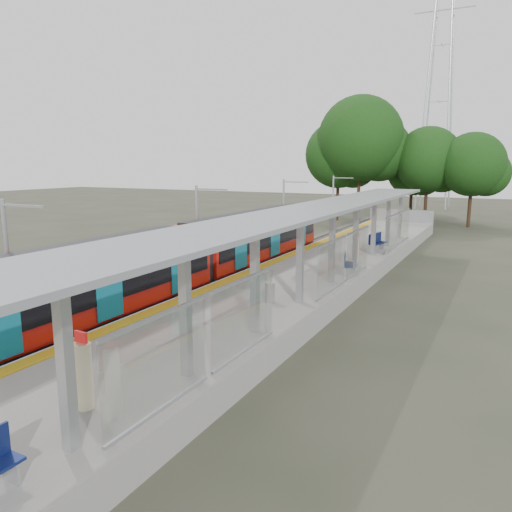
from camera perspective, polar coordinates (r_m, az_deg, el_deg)
The scene contains 14 objects.
trackbed at distance 28.83m, azimuth -2.53°, elevation -2.46°, with size 3.00×70.00×0.24m, color #59544C.
platform at distance 26.86m, azimuth 5.85°, elevation -2.65°, with size 6.00×50.00×1.00m, color gray.
tactile_strip at distance 27.75m, azimuth 0.96°, elevation -1.08°, with size 0.60×50.00×0.02m, color gold.
end_fence at distance 50.49m, azimuth 16.26°, elevation 4.45°, with size 6.00×0.10×1.20m, color #9EA0A5.
train at distance 24.81m, azimuth -7.55°, elevation -0.12°, with size 2.74×27.60×3.62m.
canopy at distance 22.15m, azimuth 6.31°, elevation 4.24°, with size 3.27×38.00×3.66m.
pylon at distance 79.07m, azimuth 20.33°, elevation 18.96°, with size 8.00×4.00×38.00m, color #9EA0A5, non-canonical shape.
tree_cluster at distance 57.94m, azimuth 14.63°, elevation 11.43°, with size 21.40×13.26×13.96m.
catenary_masts at distance 28.38m, azimuth -6.59°, elevation 3.00°, with size 2.08×48.16×5.40m.
bench_mid at distance 26.25m, azimuth 10.35°, elevation -0.76°, with size 0.86×1.56×1.02m.
bench_far at distance 33.25m, azimuth 13.63°, elevation 1.61°, with size 0.87×1.76×1.15m.
info_pillar_near at distance 12.46m, azimuth -19.12°, elevation -12.75°, with size 0.42×0.42×1.87m.
info_pillar_far at distance 29.41m, azimuth 11.30°, elevation 0.80°, with size 0.38×0.38×1.68m.
litter_bin at distance 20.45m, azimuth 1.58°, elevation -4.17°, with size 0.41×0.41×0.83m, color #9EA0A5.
Camera 1 is at (9.41, -4.40, 6.62)m, focal length 35.00 mm.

